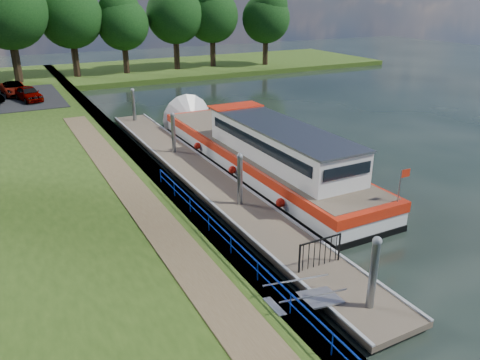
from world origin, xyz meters
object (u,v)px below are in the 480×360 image
pontoon (203,177)px  barge (253,150)px  car_a (29,93)px  car_d (14,89)px

pontoon → barge: barge is taller
car_a → barge: bearing=-78.2°
pontoon → barge: bearing=9.8°
pontoon → barge: (3.60, 0.62, 0.90)m
pontoon → car_a: (-6.87, 23.08, 1.31)m
barge → car_a: barge is taller
car_a → car_d: 3.44m
car_d → barge: bearing=-72.6°
pontoon → car_a: bearing=106.6°
barge → car_a: size_ratio=5.43×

